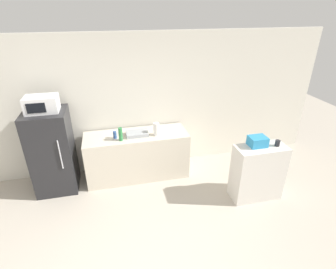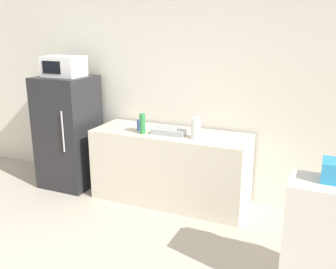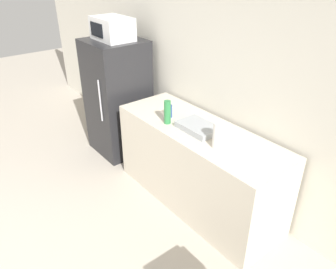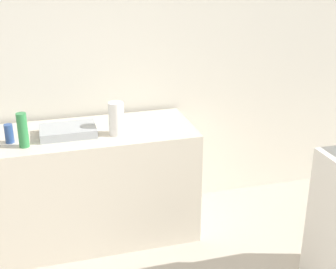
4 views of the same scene
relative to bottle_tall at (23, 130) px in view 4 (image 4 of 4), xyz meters
name	(u,v)px [view 4 (image 4 of 4)]	position (x,y,z in m)	size (l,w,h in m)	color
wall_back	(27,65)	(0.06, 0.57, 0.31)	(8.00, 0.06, 2.60)	silver
counter	(70,187)	(0.28, 0.17, -0.56)	(1.88, 0.66, 0.87)	beige
sink_basin	(68,131)	(0.30, 0.14, -0.09)	(0.39, 0.26, 0.06)	#9EA3A8
bottle_tall	(23,130)	(0.00, 0.00, 0.00)	(0.07, 0.07, 0.24)	#2D7F42
bottle_short	(9,134)	(-0.10, 0.10, -0.05)	(0.06, 0.06, 0.13)	#2D4C8C
paper_towel_roll	(116,119)	(0.64, 0.06, 0.00)	(0.11, 0.11, 0.24)	white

